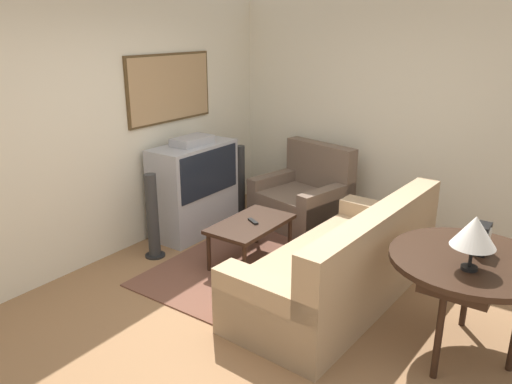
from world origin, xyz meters
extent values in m
plane|color=#8E6642|center=(0.00, 0.00, 0.00)|extent=(12.00, 12.00, 0.00)
cube|color=beige|center=(0.00, 2.13, 1.35)|extent=(12.00, 0.06, 2.70)
cube|color=#4C381E|center=(1.03, 2.08, 1.68)|extent=(1.28, 0.03, 0.76)
cube|color=#A37F56|center=(1.03, 2.07, 1.68)|extent=(1.23, 0.01, 0.71)
cube|color=beige|center=(2.63, 0.00, 1.35)|extent=(0.06, 12.00, 2.70)
cube|color=brown|center=(0.67, 0.69, 0.01)|extent=(2.11, 1.59, 0.01)
cube|color=#9E9EA3|center=(1.03, 1.78, 0.24)|extent=(1.06, 0.49, 0.48)
cube|color=#9E9EA3|center=(1.03, 1.78, 0.77)|extent=(1.06, 0.49, 0.59)
cube|color=black|center=(1.03, 1.53, 0.77)|extent=(0.95, 0.01, 0.52)
cube|color=#9E9EA3|center=(1.03, 1.78, 1.11)|extent=(0.47, 0.27, 0.09)
cube|color=tan|center=(0.64, -0.27, 0.21)|extent=(2.30, 1.08, 0.42)
cube|color=tan|center=(0.62, -0.64, 0.67)|extent=(2.26, 0.34, 0.50)
cube|color=tan|center=(1.64, -0.32, 0.29)|extent=(0.29, 0.97, 0.58)
cube|color=tan|center=(-0.37, -0.22, 0.29)|extent=(0.29, 0.97, 0.58)
cube|color=#7C664D|center=(1.13, -0.54, 0.59)|extent=(0.37, 0.14, 0.34)
cube|color=#7C664D|center=(0.12, -0.49, 0.59)|extent=(0.37, 0.14, 0.34)
cube|color=brown|center=(1.96, 0.88, 0.21)|extent=(1.08, 1.17, 0.42)
cube|color=brown|center=(2.31, 0.80, 0.70)|extent=(0.39, 1.01, 0.55)
cube|color=brown|center=(2.06, 1.29, 0.28)|extent=(0.89, 0.35, 0.56)
cube|color=brown|center=(1.87, 0.47, 0.28)|extent=(0.89, 0.35, 0.56)
cube|color=black|center=(0.75, 0.76, 0.43)|extent=(0.92, 0.54, 0.04)
cylinder|color=black|center=(0.34, 0.54, 0.20)|extent=(0.04, 0.04, 0.41)
cylinder|color=black|center=(1.16, 0.54, 0.20)|extent=(0.04, 0.04, 0.41)
cylinder|color=black|center=(0.34, 0.98, 0.20)|extent=(0.04, 0.04, 0.41)
cylinder|color=black|center=(1.16, 0.98, 0.20)|extent=(0.04, 0.04, 0.41)
cylinder|color=black|center=(0.42, -1.40, 0.77)|extent=(1.12, 1.12, 0.04)
cube|color=black|center=(0.42, -1.40, 0.70)|extent=(0.96, 0.45, 0.08)
cylinder|color=black|center=(0.03, -1.35, 0.37)|extent=(0.05, 0.05, 0.74)
cylinder|color=black|center=(0.82, -1.35, 0.37)|extent=(0.05, 0.05, 0.74)
cylinder|color=black|center=(0.23, -1.44, 0.80)|extent=(0.11, 0.11, 0.02)
cylinder|color=black|center=(0.23, -1.44, 0.97)|extent=(0.02, 0.02, 0.32)
cone|color=silver|center=(0.23, -1.44, 1.07)|extent=(0.30, 0.30, 0.21)
cube|color=black|center=(0.55, -1.44, 0.90)|extent=(0.16, 0.09, 0.22)
cylinder|color=white|center=(0.55, -1.49, 0.94)|extent=(0.11, 0.01, 0.11)
cube|color=black|center=(0.76, 0.74, 0.46)|extent=(0.12, 0.16, 0.02)
cylinder|color=black|center=(0.27, 1.68, 0.01)|extent=(0.21, 0.21, 0.02)
cylinder|color=#2D2D2D|center=(0.27, 1.68, 0.46)|extent=(0.13, 0.13, 0.92)
cylinder|color=black|center=(1.80, 1.68, 0.01)|extent=(0.21, 0.21, 0.02)
cylinder|color=#2D2D2D|center=(1.80, 1.68, 0.46)|extent=(0.13, 0.13, 0.92)
camera|label=1|loc=(-3.08, -2.00, 2.36)|focal=35.00mm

